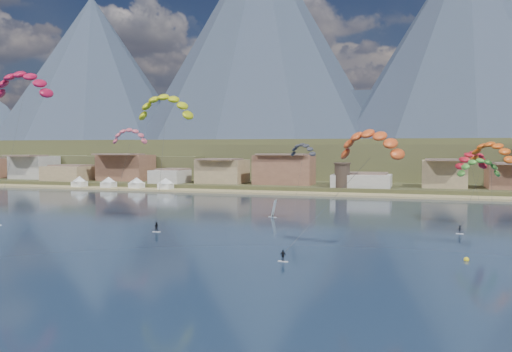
{
  "coord_description": "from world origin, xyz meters",
  "views": [
    {
      "loc": [
        29.95,
        -62.69,
        15.2
      ],
      "look_at": [
        0.0,
        32.0,
        10.0
      ],
      "focal_mm": 36.18,
      "sensor_mm": 36.0,
      "label": 1
    }
  ],
  "objects_px": {
    "kitesurfer_green": "(479,165)",
    "windsurfer": "(273,212)",
    "kitesurfer_red": "(23,81)",
    "watchtower": "(342,175)",
    "buoy": "(466,260)",
    "kitesurfer_yellow": "(165,104)",
    "kitesurfer_orange": "(370,140)"
  },
  "relations": [
    {
      "from": "watchtower",
      "to": "kitesurfer_red",
      "type": "height_order",
      "value": "kitesurfer_red"
    },
    {
      "from": "windsurfer",
      "to": "kitesurfer_yellow",
      "type": "bearing_deg",
      "value": -137.38
    },
    {
      "from": "kitesurfer_orange",
      "to": "buoy",
      "type": "bearing_deg",
      "value": -10.14
    },
    {
      "from": "kitesurfer_red",
      "to": "kitesurfer_yellow",
      "type": "distance_m",
      "value": 39.61
    },
    {
      "from": "buoy",
      "to": "kitesurfer_red",
      "type": "bearing_deg",
      "value": 166.13
    },
    {
      "from": "kitesurfer_yellow",
      "to": "kitesurfer_orange",
      "type": "xyz_separation_m",
      "value": [
        41.94,
        -16.33,
        -7.78
      ]
    },
    {
      "from": "kitesurfer_orange",
      "to": "windsurfer",
      "type": "bearing_deg",
      "value": 126.25
    },
    {
      "from": "kitesurfer_red",
      "to": "buoy",
      "type": "relative_size",
      "value": 49.85
    },
    {
      "from": "kitesurfer_orange",
      "to": "buoy",
      "type": "relative_size",
      "value": 29.83
    },
    {
      "from": "kitesurfer_red",
      "to": "kitesurfer_orange",
      "type": "relative_size",
      "value": 1.67
    },
    {
      "from": "kitesurfer_yellow",
      "to": "windsurfer",
      "type": "relative_size",
      "value": 7.01
    },
    {
      "from": "kitesurfer_yellow",
      "to": "buoy",
      "type": "xyz_separation_m",
      "value": [
        55.16,
        -18.69,
        -24.19
      ]
    },
    {
      "from": "buoy",
      "to": "windsurfer",
      "type": "bearing_deg",
      "value": 136.66
    },
    {
      "from": "kitesurfer_green",
      "to": "watchtower",
      "type": "bearing_deg",
      "value": 118.74
    },
    {
      "from": "kitesurfer_red",
      "to": "kitesurfer_green",
      "type": "relative_size",
      "value": 2.17
    },
    {
      "from": "kitesurfer_green",
      "to": "kitesurfer_yellow",
      "type": "bearing_deg",
      "value": -164.39
    },
    {
      "from": "kitesurfer_orange",
      "to": "windsurfer",
      "type": "height_order",
      "value": "kitesurfer_orange"
    },
    {
      "from": "buoy",
      "to": "kitesurfer_green",
      "type": "bearing_deg",
      "value": 82.02
    },
    {
      "from": "kitesurfer_green",
      "to": "windsurfer",
      "type": "xyz_separation_m",
      "value": [
        -42.24,
        -0.33,
        -10.8
      ]
    },
    {
      "from": "kitesurfer_yellow",
      "to": "windsurfer",
      "type": "distance_m",
      "value": 33.53
    },
    {
      "from": "watchtower",
      "to": "kitesurfer_yellow",
      "type": "relative_size",
      "value": 0.31
    },
    {
      "from": "kitesurfer_green",
      "to": "windsurfer",
      "type": "bearing_deg",
      "value": -179.55
    },
    {
      "from": "kitesurfer_red",
      "to": "windsurfer",
      "type": "bearing_deg",
      "value": 11.91
    },
    {
      "from": "kitesurfer_orange",
      "to": "kitesurfer_green",
      "type": "bearing_deg",
      "value": 61.22
    },
    {
      "from": "watchtower",
      "to": "kitesurfer_red",
      "type": "distance_m",
      "value": 103.39
    },
    {
      "from": "kitesurfer_red",
      "to": "kitesurfer_orange",
      "type": "height_order",
      "value": "kitesurfer_red"
    },
    {
      "from": "kitesurfer_orange",
      "to": "kitesurfer_yellow",
      "type": "bearing_deg",
      "value": 158.73
    },
    {
      "from": "kitesurfer_green",
      "to": "buoy",
      "type": "height_order",
      "value": "kitesurfer_green"
    },
    {
      "from": "watchtower",
      "to": "buoy",
      "type": "bearing_deg",
      "value": -72.87
    },
    {
      "from": "watchtower",
      "to": "buoy",
      "type": "distance_m",
      "value": 106.64
    },
    {
      "from": "kitesurfer_red",
      "to": "kitesurfer_green",
      "type": "height_order",
      "value": "kitesurfer_red"
    },
    {
      "from": "windsurfer",
      "to": "buoy",
      "type": "bearing_deg",
      "value": -43.34
    }
  ]
}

